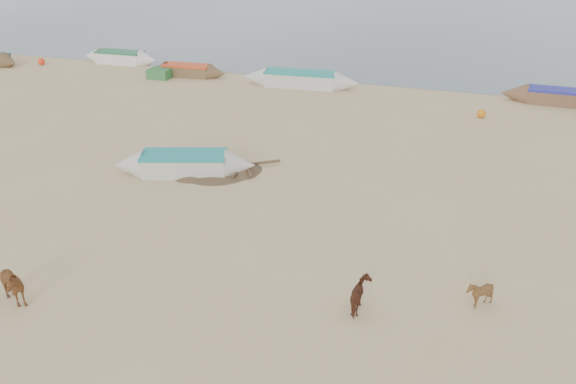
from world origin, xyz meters
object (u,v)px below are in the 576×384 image
object	(u,v)px
cow_adult	(8,285)
near_canoe	(185,164)
calf_front	(480,293)
calf_right	(362,296)

from	to	relation	value
cow_adult	near_canoe	world-z (taller)	cow_adult
near_canoe	cow_adult	bearing A→B (deg)	-110.83
cow_adult	calf_front	xyz separation A→B (m)	(11.80, 3.82, -0.16)
calf_front	cow_adult	bearing A→B (deg)	-74.12
near_canoe	calf_right	bearing A→B (deg)	-55.18
calf_front	near_canoe	size ratio (longest dim) A/B	0.14
calf_front	calf_right	xyz separation A→B (m)	(-2.90, -1.15, 0.03)
calf_front	near_canoe	bearing A→B (deg)	-116.59
cow_adult	calf_front	distance (m)	12.40
calf_right	calf_front	bearing A→B (deg)	-96.24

